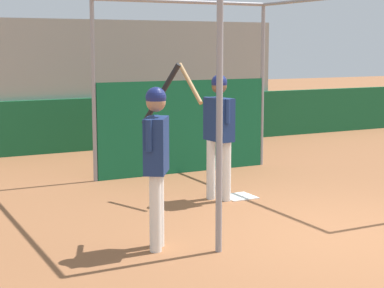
# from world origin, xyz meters

# --- Properties ---
(ground_plane) EXTENTS (60.00, 60.00, 0.00)m
(ground_plane) POSITION_xyz_m (0.00, 0.00, 0.00)
(ground_plane) COLOR #935B38
(outfield_wall) EXTENTS (24.00, 0.12, 1.12)m
(outfield_wall) POSITION_xyz_m (0.00, 7.35, 0.56)
(outfield_wall) COLOR #196038
(outfield_wall) RESTS_ON ground
(bleacher_section) EXTENTS (7.60, 3.20, 2.80)m
(bleacher_section) POSITION_xyz_m (-0.00, 9.01, 1.40)
(bleacher_section) COLOR #9E9E99
(bleacher_section) RESTS_ON ground
(batting_cage) EXTENTS (3.33, 4.21, 2.99)m
(batting_cage) POSITION_xyz_m (-0.07, 3.53, 1.34)
(batting_cage) COLOR gray
(batting_cage) RESTS_ON ground
(home_plate) EXTENTS (0.44, 0.44, 0.02)m
(home_plate) POSITION_xyz_m (-0.18, 2.20, 0.01)
(home_plate) COLOR white
(home_plate) RESTS_ON ground
(player_batter) EXTENTS (0.54, 0.92, 1.98)m
(player_batter) POSITION_xyz_m (-0.54, 2.21, 1.11)
(player_batter) COLOR white
(player_batter) RESTS_ON ground
(player_waiting) EXTENTS (0.56, 0.77, 2.04)m
(player_waiting) POSITION_xyz_m (-2.25, 0.54, 1.08)
(player_waiting) COLOR white
(player_waiting) RESTS_ON ground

